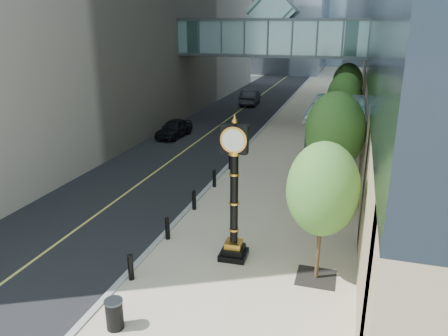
{
  "coord_description": "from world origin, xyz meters",
  "views": [
    {
      "loc": [
        4.35,
        -10.97,
        8.79
      ],
      "look_at": [
        -1.16,
        7.35,
        2.36
      ],
      "focal_mm": 35.0,
      "sensor_mm": 36.0,
      "label": 1
    }
  ],
  "objects_px": {
    "trash_bin": "(115,315)",
    "car_near": "(174,128)",
    "car_far": "(250,97)",
    "street_clock": "(234,201)",
    "pedestrian": "(312,181)"
  },
  "relations": [
    {
      "from": "car_near",
      "to": "car_far",
      "type": "relative_size",
      "value": 0.83
    },
    {
      "from": "trash_bin",
      "to": "street_clock",
      "type": "bearing_deg",
      "value": 65.47
    },
    {
      "from": "street_clock",
      "to": "car_far",
      "type": "distance_m",
      "value": 33.56
    },
    {
      "from": "pedestrian",
      "to": "car_far",
      "type": "bearing_deg",
      "value": -58.02
    },
    {
      "from": "trash_bin",
      "to": "car_near",
      "type": "relative_size",
      "value": 0.22
    },
    {
      "from": "pedestrian",
      "to": "car_far",
      "type": "xyz_separation_m",
      "value": [
        -9.43,
        25.39,
        -0.01
      ]
    },
    {
      "from": "trash_bin",
      "to": "car_near",
      "type": "bearing_deg",
      "value": 108.54
    },
    {
      "from": "pedestrian",
      "to": "street_clock",
      "type": "bearing_deg",
      "value": 84.75
    },
    {
      "from": "car_near",
      "to": "car_far",
      "type": "xyz_separation_m",
      "value": [
        2.43,
        15.87,
        0.11
      ]
    },
    {
      "from": "car_far",
      "to": "trash_bin",
      "type": "bearing_deg",
      "value": 93.12
    },
    {
      "from": "street_clock",
      "to": "pedestrian",
      "type": "relative_size",
      "value": 3.54
    },
    {
      "from": "pedestrian",
      "to": "car_far",
      "type": "distance_m",
      "value": 27.09
    },
    {
      "from": "car_far",
      "to": "street_clock",
      "type": "bearing_deg",
      "value": 98.11
    },
    {
      "from": "street_clock",
      "to": "car_near",
      "type": "relative_size",
      "value": 1.35
    },
    {
      "from": "car_near",
      "to": "car_far",
      "type": "bearing_deg",
      "value": 86.47
    }
  ]
}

